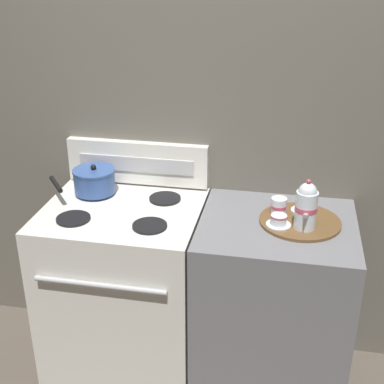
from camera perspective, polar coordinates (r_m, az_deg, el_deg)
ground_plane at (r=2.96m, az=0.30°, el=-18.40°), size 6.00×6.00×0.00m
wall_back at (r=2.66m, az=1.71°, el=4.39°), size 6.00×0.05×2.20m
stove at (r=2.74m, az=-7.06°, el=-10.34°), size 0.74×0.66×0.92m
control_panel at (r=2.72m, az=-5.84°, el=3.14°), size 0.72×0.05×0.22m
side_counter at (r=2.64m, az=8.50°, el=-12.06°), size 0.70×0.63×0.91m
saucepan at (r=2.66m, az=-10.43°, el=1.21°), size 0.31×0.29×0.14m
serving_tray at (r=2.42m, az=11.44°, el=-3.09°), size 0.36×0.36×0.01m
teapot at (r=2.31m, az=12.10°, el=-1.46°), size 0.10×0.15×0.23m
teacup_left at (r=2.49m, az=11.78°, el=-1.51°), size 0.11×0.11×0.05m
teacup_right at (r=2.34m, az=9.23°, el=-3.00°), size 0.11×0.11×0.05m
creamer_jug at (r=2.43m, az=9.23°, el=-1.49°), size 0.07×0.07×0.08m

